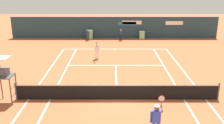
# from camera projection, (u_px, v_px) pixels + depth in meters

# --- Properties ---
(ground_plane) EXTENTS (80.00, 80.00, 0.01)m
(ground_plane) POSITION_uv_depth(u_px,v_px,m) (118.00, 95.00, 15.83)
(ground_plane) COLOR #B25633
(tennis_net) EXTENTS (12.10, 0.10, 1.07)m
(tennis_net) POSITION_uv_depth(u_px,v_px,m) (118.00, 92.00, 15.13)
(tennis_net) COLOR #4C4C51
(tennis_net) RESTS_ON ground_plane
(sponsor_back_wall) EXTENTS (25.00, 1.02, 2.59)m
(sponsor_back_wall) POSITION_uv_depth(u_px,v_px,m) (115.00, 28.00, 31.05)
(sponsor_back_wall) COLOR #233D4C
(sponsor_back_wall) RESTS_ON ground_plane
(umpire_chair) EXTENTS (1.00, 1.00, 2.71)m
(umpire_chair) POSITION_uv_depth(u_px,v_px,m) (4.00, 74.00, 14.50)
(umpire_chair) COLOR #47474C
(umpire_chair) RESTS_ON ground_plane
(player_on_baseline) EXTENTS (0.47, 0.81, 1.79)m
(player_on_baseline) POSITION_uv_depth(u_px,v_px,m) (98.00, 49.00, 22.86)
(player_on_baseline) COLOR white
(player_on_baseline) RESTS_ON ground_plane
(player_near_side) EXTENTS (0.71, 0.68, 1.87)m
(player_near_side) POSITION_uv_depth(u_px,v_px,m) (157.00, 119.00, 11.26)
(player_near_side) COLOR blue
(player_near_side) RESTS_ON ground_plane
(ball_kid_left_post) EXTENTS (0.45, 0.19, 1.34)m
(ball_kid_left_post) POSITION_uv_depth(u_px,v_px,m) (121.00, 34.00, 29.92)
(ball_kid_left_post) COLOR black
(ball_kid_left_post) RESTS_ON ground_plane
(ball_kid_right_post) EXTENTS (0.42, 0.20, 1.27)m
(ball_kid_right_post) POSITION_uv_depth(u_px,v_px,m) (88.00, 34.00, 29.94)
(ball_kid_right_post) COLOR black
(ball_kid_right_post) RESTS_ON ground_plane
(tennis_ball_by_sideline) EXTENTS (0.07, 0.07, 0.07)m
(tennis_ball_by_sideline) POSITION_uv_depth(u_px,v_px,m) (64.00, 58.00, 23.34)
(tennis_ball_by_sideline) COLOR #CCE033
(tennis_ball_by_sideline) RESTS_ON ground_plane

